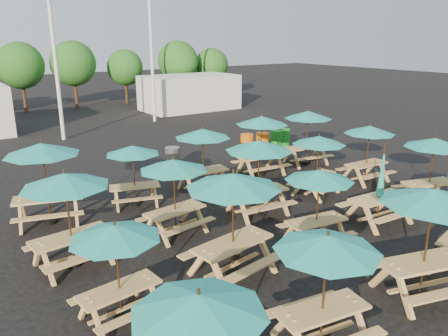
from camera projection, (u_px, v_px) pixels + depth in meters
ground at (251, 212)px, 14.07m from camera, size 120.00×120.00×0.00m
picnic_unit_0 at (199, 313)px, 5.77m from camera, size 2.05×2.05×2.21m
picnic_unit_1 at (115, 238)px, 8.23m from camera, size 1.94×1.94×2.05m
picnic_unit_2 at (66, 186)px, 10.18m from camera, size 2.27×2.27×2.40m
picnic_unit_3 at (42, 154)px, 12.61m from camera, size 2.66×2.66×2.50m
picnic_unit_4 at (327, 250)px, 7.49m from camera, size 2.16×2.16×2.20m
picnic_unit_5 at (233, 187)px, 9.74m from camera, size 2.46×2.46×2.53m
picnic_unit_6 at (174, 170)px, 11.96m from camera, size 2.15×2.15×2.23m
picnic_unit_7 at (133, 154)px, 14.14m from camera, size 2.21×2.21×2.06m
picnic_unit_8 at (433, 204)px, 8.90m from camera, size 2.66×2.66×2.49m
picnic_unit_9 at (319, 180)px, 11.37m from camera, size 2.08×2.08×2.12m
picnic_unit_10 at (259, 150)px, 13.29m from camera, size 2.27×2.27×2.42m
picnic_unit_11 at (203, 137)px, 15.43m from camera, size 2.12×2.12×2.32m
picnic_unit_13 at (380, 191)px, 12.99m from camera, size 2.04×1.82×2.46m
picnic_unit_14 at (319, 144)px, 15.09m from camera, size 2.24×2.24×2.15m
picnic_unit_15 at (262, 124)px, 17.26m from camera, size 2.28×2.28×2.43m
picnic_unit_17 at (435, 147)px, 14.21m from camera, size 2.47×2.47×2.28m
picnic_unit_18 at (369, 133)px, 16.48m from camera, size 1.99×1.99×2.22m
picnic_unit_19 at (308, 118)px, 18.75m from camera, size 2.40×2.40×2.38m
waste_bin_0 at (173, 159)px, 18.27m from camera, size 0.62×0.62×1.00m
waste_bin_1 at (247, 144)px, 20.74m from camera, size 0.62×0.62×1.00m
waste_bin_2 at (262, 143)px, 21.00m from camera, size 0.62×0.62×1.00m
waste_bin_3 at (276, 140)px, 21.64m from camera, size 0.62×0.62×1.00m
waste_bin_4 at (284, 139)px, 21.89m from camera, size 0.62×0.62×1.00m
mast_0 at (51, 25)px, 22.22m from camera, size 0.20×0.20×12.00m
mast_1 at (150, 27)px, 27.36m from camera, size 0.20×0.20×12.00m
event_tent_1 at (190, 92)px, 33.54m from camera, size 7.00×4.00×2.60m
tree_3 at (20, 66)px, 31.51m from camera, size 3.36×3.36×5.09m
tree_4 at (73, 63)px, 33.14m from camera, size 3.41×3.41×5.17m
tree_5 at (125, 67)px, 35.98m from camera, size 2.94×2.94×4.45m
tree_6 at (178, 61)px, 36.66m from camera, size 3.38×3.38×5.13m
tree_7 at (211, 65)px, 38.66m from camera, size 2.95×2.95×4.48m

